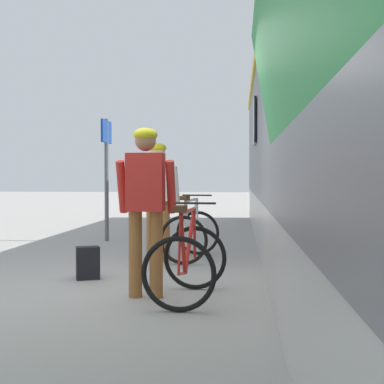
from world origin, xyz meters
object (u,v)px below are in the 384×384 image
at_px(bicycle_far_white, 191,233).
at_px(cyclist_far_in_white, 158,191).
at_px(cyclist_near_in_red, 146,196).
at_px(platform_sign_post, 106,159).
at_px(backpack_on_platform, 88,263).
at_px(bicycle_near_red, 187,261).

bearing_deg(bicycle_far_white, cyclist_far_in_white, -161.80).
height_order(cyclist_near_in_red, bicycle_far_white, cyclist_near_in_red).
xyz_separation_m(cyclist_near_in_red, bicycle_far_white, (0.24, 2.57, -0.65)).
bearing_deg(cyclist_far_in_white, platform_sign_post, 120.11).
bearing_deg(backpack_on_platform, bicycle_near_red, -57.82).
distance_m(cyclist_near_in_red, platform_sign_post, 5.12).
bearing_deg(cyclist_near_in_red, platform_sign_post, 108.76).
distance_m(bicycle_far_white, backpack_on_platform, 2.01).
relative_size(bicycle_near_red, bicycle_far_white, 0.97).
bearing_deg(bicycle_near_red, backpack_on_platform, 143.08).
distance_m(cyclist_near_in_red, bicycle_far_white, 2.66).
bearing_deg(backpack_on_platform, platform_sign_post, 80.03).
height_order(cyclist_far_in_white, backpack_on_platform, cyclist_far_in_white).
xyz_separation_m(bicycle_near_red, platform_sign_post, (-2.08, 4.90, 1.22)).
bearing_deg(backpack_on_platform, cyclist_far_in_white, 46.04).
distance_m(backpack_on_platform, platform_sign_post, 4.23).
bearing_deg(bicycle_far_white, bicycle_near_red, -85.55).
height_order(cyclist_far_in_white, platform_sign_post, platform_sign_post).
xyz_separation_m(cyclist_near_in_red, bicycle_near_red, (0.44, -0.08, -0.65)).
xyz_separation_m(cyclist_far_in_white, bicycle_near_red, (0.69, -2.50, -0.65)).
distance_m(cyclist_near_in_red, backpack_on_platform, 1.53).
bearing_deg(bicycle_near_red, cyclist_far_in_white, 105.33).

